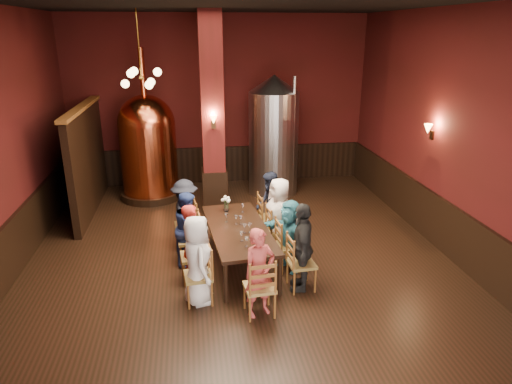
{
  "coord_description": "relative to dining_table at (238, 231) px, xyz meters",
  "views": [
    {
      "loc": [
        -0.81,
        -7.44,
        4.07
      ],
      "look_at": [
        0.31,
        0.2,
        1.33
      ],
      "focal_mm": 32.0,
      "sensor_mm": 36.0,
      "label": 1
    }
  ],
  "objects": [
    {
      "name": "chair_7",
      "position": [
        0.75,
        1.07,
        -0.23
      ],
      "size": [
        0.5,
        0.5,
        0.92
      ],
      "primitive_type": null,
      "rotation": [
        0.0,
        0.0,
        1.66
      ],
      "color": "brown",
      "rests_on": "ground"
    },
    {
      "name": "column",
      "position": [
        -0.26,
        2.84,
        1.56
      ],
      "size": [
        0.58,
        0.58,
        4.5
      ],
      "primitive_type": "cube",
      "color": "#480F10",
      "rests_on": "ground"
    },
    {
      "name": "person_1",
      "position": [
        -0.82,
        -0.41,
        0.01
      ],
      "size": [
        0.37,
        0.53,
        1.39
      ],
      "primitive_type": "imported",
      "rotation": [
        0.0,
        0.0,
        1.49
      ],
      "color": "#AF241E",
      "rests_on": "ground"
    },
    {
      "name": "sconce_column",
      "position": [
        -0.26,
        2.54,
        1.51
      ],
      "size": [
        0.2,
        0.2,
        0.36
      ],
      "primitive_type": null,
      "rotation": [
        0.0,
        0.0,
        3.14
      ],
      "color": "black",
      "rests_on": "column"
    },
    {
      "name": "wine_glass_2",
      "position": [
        0.08,
        -0.24,
        0.15
      ],
      "size": [
        0.07,
        0.07,
        0.17
      ],
      "primitive_type": null,
      "color": "white",
      "rests_on": "dining_table"
    },
    {
      "name": "wainscot_right",
      "position": [
        4.0,
        0.04,
        -0.19
      ],
      "size": [
        0.08,
        9.9,
        1.0
      ],
      "primitive_type": "cube",
      "color": "black",
      "rests_on": "ground"
    },
    {
      "name": "wine_glass_6",
      "position": [
        0.17,
        -0.23,
        0.15
      ],
      "size": [
        0.07,
        0.07,
        0.17
      ],
      "primitive_type": null,
      "color": "white",
      "rests_on": "dining_table"
    },
    {
      "name": "wine_glass_3",
      "position": [
        -0.01,
        -0.56,
        0.15
      ],
      "size": [
        0.07,
        0.07,
        0.17
      ],
      "primitive_type": null,
      "color": "white",
      "rests_on": "dining_table"
    },
    {
      "name": "chair_2",
      "position": [
        -0.88,
        0.25,
        -0.23
      ],
      "size": [
        0.5,
        0.5,
        0.92
      ],
      "primitive_type": null,
      "rotation": [
        0.0,
        0.0,
        -1.48
      ],
      "color": "brown",
      "rests_on": "ground"
    },
    {
      "name": "person_6",
      "position": [
        0.82,
        0.41,
        0.06
      ],
      "size": [
        0.61,
        0.81,
        1.5
      ],
      "primitive_type": "imported",
      "rotation": [
        0.0,
        0.0,
        4.91
      ],
      "color": "silver",
      "rests_on": "ground"
    },
    {
      "name": "wine_glass_7",
      "position": [
        0.05,
        -0.77,
        0.15
      ],
      "size": [
        0.07,
        0.07,
        0.17
      ],
      "primitive_type": null,
      "color": "white",
      "rests_on": "dining_table"
    },
    {
      "name": "wine_glass_0",
      "position": [
        0.32,
        -0.57,
        0.15
      ],
      "size": [
        0.07,
        0.07,
        0.17
      ],
      "primitive_type": null,
      "color": "white",
      "rests_on": "dining_table"
    },
    {
      "name": "wainscot_left",
      "position": [
        -3.92,
        0.04,
        -0.19
      ],
      "size": [
        0.08,
        9.9,
        1.0
      ],
      "primitive_type": "cube",
      "color": "black",
      "rests_on": "ground"
    },
    {
      "name": "copper_kettle",
      "position": [
        -1.82,
        3.96,
        0.66
      ],
      "size": [
        1.76,
        1.76,
        3.7
      ],
      "rotation": [
        0.0,
        0.0,
        0.32
      ],
      "color": "black",
      "rests_on": "ground"
    },
    {
      "name": "room",
      "position": [
        0.04,
        0.04,
        1.56
      ],
      "size": [
        10.0,
        10.02,
        4.5
      ],
      "color": "black",
      "rests_on": "ground"
    },
    {
      "name": "person_4",
      "position": [
        0.94,
        -0.92,
        0.07
      ],
      "size": [
        0.55,
        0.94,
        1.51
      ],
      "primitive_type": "imported",
      "rotation": [
        0.0,
        0.0,
        4.5
      ],
      "color": "black",
      "rests_on": "ground"
    },
    {
      "name": "wine_glass_8",
      "position": [
        -0.19,
        0.29,
        0.15
      ],
      "size": [
        0.07,
        0.07,
        0.17
      ],
      "primitive_type": null,
      "color": "white",
      "rests_on": "dining_table"
    },
    {
      "name": "chair_5",
      "position": [
        0.88,
        -0.25,
        -0.23
      ],
      "size": [
        0.5,
        0.5,
        0.92
      ],
      "primitive_type": null,
      "rotation": [
        0.0,
        0.0,
        1.66
      ],
      "color": "brown",
      "rests_on": "ground"
    },
    {
      "name": "chair_8",
      "position": [
        0.14,
        -1.54,
        -0.23
      ],
      "size": [
        0.5,
        0.5,
        0.92
      ],
      "primitive_type": null,
      "rotation": [
        0.0,
        0.0,
        3.23
      ],
      "color": "brown",
      "rests_on": "ground"
    },
    {
      "name": "steel_vessel",
      "position": [
        1.34,
        3.87,
        0.84
      ],
      "size": [
        1.27,
        1.27,
        3.05
      ],
      "rotation": [
        0.0,
        0.0,
        -0.01
      ],
      "color": "#B2B2B7",
      "rests_on": "ground"
    },
    {
      "name": "rose_vase",
      "position": [
        -0.15,
        0.82,
        0.27
      ],
      "size": [
        0.18,
        0.18,
        0.31
      ],
      "color": "white",
      "rests_on": "dining_table"
    },
    {
      "name": "wine_glass_1",
      "position": [
        0.06,
        0.14,
        0.15
      ],
      "size": [
        0.07,
        0.07,
        0.17
      ],
      "primitive_type": null,
      "color": "white",
      "rests_on": "dining_table"
    },
    {
      "name": "partition",
      "position": [
        -3.16,
        3.24,
        0.51
      ],
      "size": [
        0.22,
        3.5,
        2.4
      ],
      "primitive_type": "cube",
      "color": "black",
      "rests_on": "ground"
    },
    {
      "name": "sconce_wall",
      "position": [
        3.94,
        0.84,
        1.51
      ],
      "size": [
        0.2,
        0.2,
        0.36
      ],
      "primitive_type": null,
      "rotation": [
        0.0,
        0.0,
        1.57
      ],
      "color": "black",
      "rests_on": "room"
    },
    {
      "name": "person_5",
      "position": [
        0.88,
        -0.25,
        -0.03
      ],
      "size": [
        0.9,
        1.26,
        1.31
      ],
      "primitive_type": "imported",
      "rotation": [
        0.0,
        0.0,
        5.19
      ],
      "color": "teal",
      "rests_on": "ground"
    },
    {
      "name": "pendant_cluster",
      "position": [
        -1.76,
        2.94,
        2.41
      ],
      "size": [
        0.9,
        0.9,
        1.7
      ],
      "primitive_type": null,
      "color": "#A57226",
      "rests_on": "room"
    },
    {
      "name": "person_3",
      "position": [
        -0.94,
        0.92,
        0.01
      ],
      "size": [
        0.56,
        0.92,
        1.39
      ],
      "primitive_type": "imported",
      "rotation": [
        0.0,
        0.0,
        1.52
      ],
      "color": "black",
      "rests_on": "ground"
    },
    {
      "name": "person_7",
      "position": [
        0.75,
        1.07,
        0.02
      ],
      "size": [
        0.39,
        0.71,
        1.41
      ],
      "primitive_type": "imported",
      "rotation": [
        0.0,
        0.0,
        4.64
      ],
      "color": "black",
      "rests_on": "ground"
    },
    {
      "name": "wine_glass_5",
      "position": [
        -0.02,
        0.16,
        0.15
      ],
      "size": [
        0.07,
        0.07,
        0.17
      ],
      "primitive_type": null,
      "color": "white",
      "rests_on": "dining_table"
    },
    {
      "name": "chair_4",
      "position": [
        0.94,
        -0.92,
        -0.23
      ],
      "size": [
        0.5,
        0.5,
        0.92
      ],
      "primitive_type": null,
      "rotation": [
        0.0,
        0.0,
        1.66
      ],
      "color": "brown",
      "rests_on": "ground"
    },
    {
      "name": "person_0",
      "position": [
        -0.75,
        -1.07,
        0.04
      ],
      "size": [
        0.59,
        0.79,
        1.45
      ],
      "primitive_type": "imported",
      "rotation": [
        0.0,
        0.0,
        1.77
      ],
      "color": "white",
      "rests_on": "ground"
    },
    {
      "name": "person_2",
      "position": [
        -0.88,
        0.25,
        -0.0
      ],
      "size": [
        0.5,
        0.73,
        1.38
      ],
      "primitive_type": "imported",
      "rotation": [
        0.0,
        0.0,
        1.29
      ],
      "color": "navy",
      "rests_on": "ground"
    },
    {
      "name": "person_8",
      "position": [
        0.14,
        -1.54,
        0.01
      ],
      "size": [
        0.6,
        0.5,
        1.39
      ],
      "primitive_type": "imported",
      "rotation": [
        0.0,
        0.0,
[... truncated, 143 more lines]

